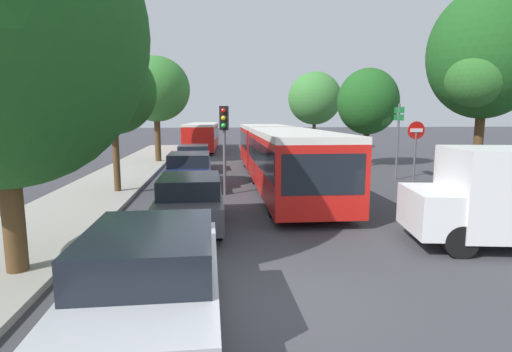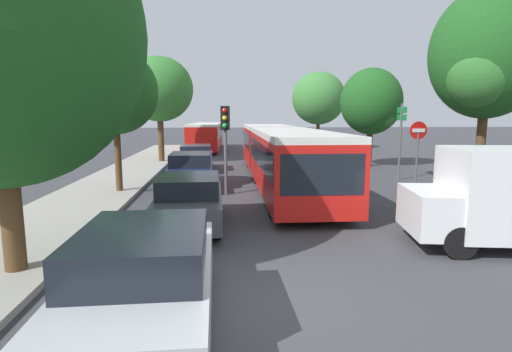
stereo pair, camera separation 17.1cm
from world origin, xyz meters
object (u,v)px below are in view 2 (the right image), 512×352
object	(u,v)px
tree_left_far	(159,91)
queued_car_graphite	(190,201)
city_bus_rear	(206,135)
tree_left_mid	(115,92)
queued_car_silver	(146,278)
articulated_bus	(279,151)
tree_right_far	(320,100)
tree_right_near	(487,56)
queued_car_navy	(191,170)
tree_right_mid	(372,103)
no_entry_sign	(418,146)
traffic_light	(225,130)
direction_sign_post	(401,126)
queued_car_blue	(196,158)

from	to	relation	value
tree_left_far	queued_car_graphite	bearing A→B (deg)	-79.35
city_bus_rear	tree_left_mid	xyz separation A→B (m)	(-2.87, -19.94, 2.56)
queued_car_silver	queued_car_graphite	world-z (taller)	queued_car_silver
articulated_bus	tree_left_far	distance (m)	10.81
tree_left_mid	tree_right_far	bearing A→B (deg)	56.87
tree_right_near	city_bus_rear	bearing A→B (deg)	113.67
queued_car_navy	queued_car_graphite	bearing A→B (deg)	-177.03
queued_car_silver	tree_right_mid	bearing A→B (deg)	-30.18
no_entry_sign	tree_left_mid	world-z (taller)	tree_left_mid
queued_car_navy	tree_right_near	world-z (taller)	tree_right_near
no_entry_sign	articulated_bus	bearing A→B (deg)	-123.16
queued_car_graphite	tree_right_near	bearing A→B (deg)	-78.35
queued_car_graphite	no_entry_sign	distance (m)	9.63
traffic_light	tree_right_far	bearing A→B (deg)	168.32
tree_right_near	direction_sign_post	bearing A→B (deg)	94.71
queued_car_silver	tree_right_mid	world-z (taller)	tree_right_mid
articulated_bus	tree_left_far	xyz separation A→B (m)	(-6.52, 8.02, 3.16)
traffic_light	direction_sign_post	xyz separation A→B (m)	(8.29, 2.86, 0.05)
direction_sign_post	tree_left_mid	bearing A→B (deg)	20.24
queued_car_silver	tree_left_far	xyz separation A→B (m)	(-2.64, 20.81, 3.83)
queued_car_blue	no_entry_sign	size ratio (longest dim) A/B	1.46
queued_car_navy	queued_car_blue	world-z (taller)	queued_car_navy
tree_right_mid	tree_left_mid	bearing A→B (deg)	-150.17
queued_car_silver	tree_right_far	world-z (taller)	tree_right_far
queued_car_graphite	tree_right_far	xyz separation A→B (m)	(9.99, 24.94, 3.77)
direction_sign_post	tree_left_far	world-z (taller)	tree_left_far
queued_car_blue	no_entry_sign	world-z (taller)	no_entry_sign
tree_right_far	queued_car_graphite	bearing A→B (deg)	-111.84
traffic_light	tree_left_mid	size ratio (longest dim) A/B	0.61
queued_car_navy	tree_left_mid	xyz separation A→B (m)	(-2.71, -1.20, 3.19)
tree_left_mid	queued_car_blue	bearing A→B (deg)	68.21
traffic_light	tree_right_far	world-z (taller)	tree_right_far
queued_car_silver	queued_car_navy	world-z (taller)	queued_car_silver
city_bus_rear	direction_sign_post	bearing A→B (deg)	-148.78
no_entry_sign	traffic_light	bearing A→B (deg)	-91.72
queued_car_silver	tree_left_far	bearing A→B (deg)	6.92
tree_left_far	tree_right_far	world-z (taller)	tree_right_far
tree_right_near	no_entry_sign	bearing A→B (deg)	119.82
traffic_light	no_entry_sign	world-z (taller)	traffic_light
traffic_light	tree_right_mid	world-z (taller)	tree_right_mid
tree_right_near	queued_car_blue	bearing A→B (deg)	137.10
tree_right_mid	tree_left_far	bearing A→B (deg)	166.91
city_bus_rear	queued_car_silver	bearing A→B (deg)	-177.34
no_entry_sign	queued_car_blue	bearing A→B (deg)	-129.47
queued_car_silver	traffic_light	bearing A→B (deg)	-8.12
queued_car_blue	direction_sign_post	world-z (taller)	direction_sign_post
tree_left_mid	city_bus_rear	bearing A→B (deg)	81.82
city_bus_rear	queued_car_navy	size ratio (longest dim) A/B	2.62
articulated_bus	city_bus_rear	xyz separation A→B (m)	(-3.82, 17.49, -0.06)
queued_car_silver	no_entry_sign	bearing A→B (deg)	-43.27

